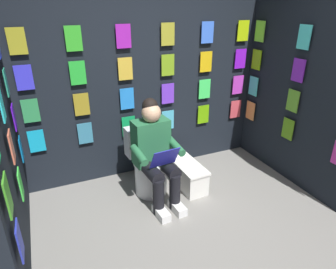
# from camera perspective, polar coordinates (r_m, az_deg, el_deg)

# --- Properties ---
(ground_plane) EXTENTS (30.00, 30.00, 0.00)m
(ground_plane) POSITION_cam_1_polar(r_m,az_deg,el_deg) (2.95, 9.95, -22.74)
(ground_plane) COLOR gray
(display_wall_back) EXTENTS (3.19, 0.14, 2.32)m
(display_wall_back) POSITION_cam_1_polar(r_m,az_deg,el_deg) (3.82, -4.31, 9.36)
(display_wall_back) COLOR black
(display_wall_back) RESTS_ON ground
(display_wall_left) EXTENTS (0.14, 1.82, 2.32)m
(display_wall_left) POSITION_cam_1_polar(r_m,az_deg,el_deg) (3.91, 23.79, 7.71)
(display_wall_left) COLOR black
(display_wall_left) RESTS_ON ground
(toilet) EXTENTS (0.42, 0.57, 0.77)m
(toilet) POSITION_cam_1_polar(r_m,az_deg,el_deg) (3.62, -3.83, -5.85)
(toilet) COLOR white
(toilet) RESTS_ON ground
(person_reading) EXTENTS (0.55, 0.70, 1.19)m
(person_reading) POSITION_cam_1_polar(r_m,az_deg,el_deg) (3.31, -2.37, -3.49)
(person_reading) COLOR #286B42
(person_reading) RESTS_ON ground
(comic_longbox_near) EXTENTS (0.30, 0.75, 0.31)m
(comic_longbox_near) POSITION_cam_1_polar(r_m,az_deg,el_deg) (3.81, 3.25, -7.18)
(comic_longbox_near) COLOR white
(comic_longbox_near) RESTS_ON ground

